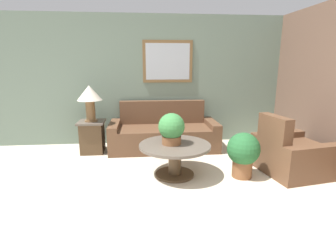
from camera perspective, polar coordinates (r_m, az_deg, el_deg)
ground_plane at (r=2.82m, az=1.48°, el=-22.61°), size 20.00×20.00×0.00m
wall_back at (r=5.49m, az=-2.50°, el=9.90°), size 7.19×0.09×2.60m
wall_right at (r=4.84m, az=31.80°, el=7.28°), size 0.06×5.18×2.60m
couch_main at (r=5.19m, az=-0.96°, el=-1.73°), size 2.09×0.89×0.91m
armchair at (r=4.49m, az=25.24°, el=-5.64°), size 1.07×1.11×0.91m
coffee_table at (r=3.92m, az=1.49°, el=-5.88°), size 1.06×1.06×0.49m
side_table at (r=5.15m, az=-16.14°, el=-2.20°), size 0.48×0.48×0.61m
table_lamp at (r=5.00m, az=-16.72°, el=6.26°), size 0.45×0.45×0.66m
potted_plant_on_table at (r=3.83m, az=0.77°, el=-0.50°), size 0.39×0.39×0.46m
potted_plant_floor at (r=4.01m, az=16.05°, el=-5.50°), size 0.48×0.48×0.68m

